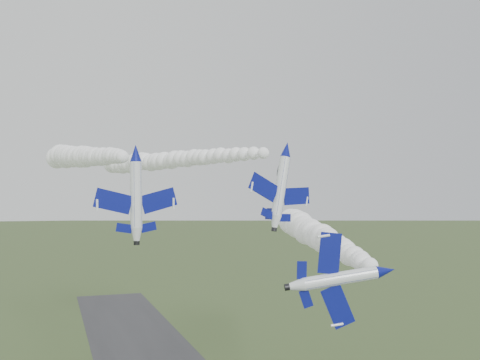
% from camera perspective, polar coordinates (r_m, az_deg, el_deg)
% --- Properties ---
extents(jet_lead, '(5.22, 11.24, 9.29)m').
position_cam_1_polar(jet_lead, '(56.13, 15.33, -9.34)').
color(jet_lead, white).
extents(smoke_trail_jet_lead, '(21.78, 65.35, 5.56)m').
position_cam_1_polar(smoke_trail_jet_lead, '(90.11, 8.27, -5.91)').
color(smoke_trail_jet_lead, white).
extents(jet_pair_left, '(11.18, 13.22, 3.26)m').
position_cam_1_polar(jet_pair_left, '(71.60, -11.04, 2.88)').
color(jet_pair_left, white).
extents(smoke_trail_jet_pair_left, '(13.99, 58.01, 4.91)m').
position_cam_1_polar(smoke_trail_jet_pair_left, '(103.06, -16.37, 2.43)').
color(smoke_trail_jet_pair_left, white).
extents(jet_pair_right, '(10.88, 12.94, 3.68)m').
position_cam_1_polar(jet_pair_right, '(77.33, 5.03, 3.28)').
color(jet_pair_right, white).
extents(smoke_trail_jet_pair_right, '(22.84, 70.01, 4.60)m').
position_cam_1_polar(smoke_trail_jet_pair_right, '(110.65, -7.68, 2.11)').
color(smoke_trail_jet_pair_right, white).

